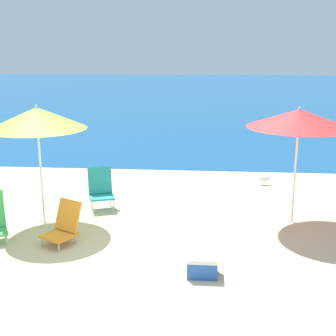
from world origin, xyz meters
name	(u,v)px	position (x,y,z in m)	size (l,w,h in m)	color
ground_plane	(119,265)	(0.00, 0.00, 0.00)	(60.00, 60.00, 0.00)	#D1BA89
sea_water	(189,93)	(0.00, 25.37, 0.00)	(60.00, 40.00, 0.01)	navy
beach_umbrella_lime	(37,118)	(-1.67, 1.61, 1.88)	(1.69, 1.69, 2.11)	white
beach_umbrella_red	(299,118)	(2.79, 1.98, 1.88)	(1.79, 1.79, 2.08)	white
beach_chair_teal	(101,188)	(-0.80, 2.42, 0.41)	(0.59, 0.61, 0.81)	silver
beach_chair_orange	(64,225)	(-1.03, 0.73, 0.30)	(0.66, 0.71, 0.68)	silver
cooler_box	(202,265)	(1.20, -0.21, 0.15)	(0.43, 0.33, 0.29)	#2859B2
seagull	(264,179)	(2.56, 4.27, 0.14)	(0.27, 0.11, 0.23)	gold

